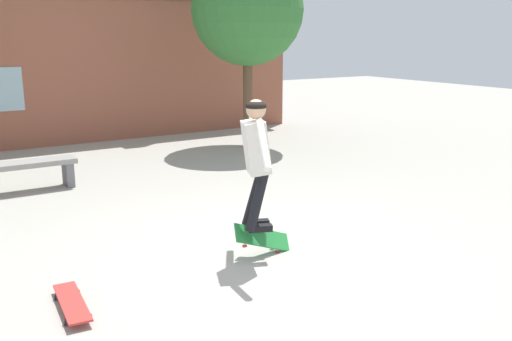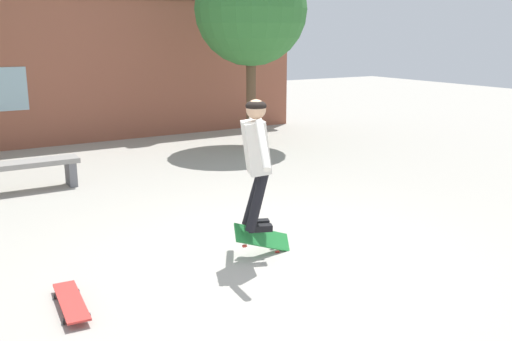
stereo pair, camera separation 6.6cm
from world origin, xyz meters
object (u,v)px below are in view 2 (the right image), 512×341
at_px(tree_right, 251,9).
at_px(park_bench, 25,170).
at_px(skater, 256,153).
at_px(skateboard_flipping, 262,238).
at_px(skateboard_resting, 71,301).

bearing_deg(tree_right, park_bench, -165.24).
xyz_separation_m(skater, skateboard_flipping, (0.10, 0.02, -0.98)).
relative_size(skater, skateboard_resting, 1.62).
xyz_separation_m(park_bench, skater, (1.66, -4.21, 0.83)).
bearing_deg(skateboard_flipping, skateboard_resting, -178.40).
bearing_deg(skateboard_resting, tree_right, 141.57).
xyz_separation_m(tree_right, skateboard_resting, (-5.27, -5.66, -2.83)).
distance_m(tree_right, skateboard_resting, 8.24).
distance_m(skater, skateboard_flipping, 0.98).
bearing_deg(skater, skateboard_resting, -153.84).
bearing_deg(skateboard_flipping, tree_right, 56.81).
height_order(park_bench, skater, skater).
relative_size(park_bench, skateboard_resting, 1.88).
xyz_separation_m(skateboard_flipping, skateboard_resting, (-2.14, -0.19, -0.13)).
bearing_deg(tree_right, skater, -120.40).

